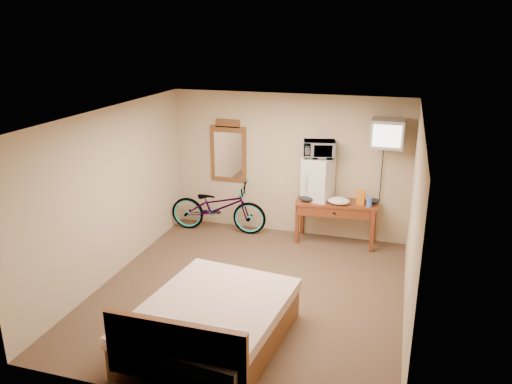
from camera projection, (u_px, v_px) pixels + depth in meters
The scene contains 13 objects.
room at pixel (249, 209), 6.66m from camera, with size 4.60×4.64×2.50m.
desk at pixel (336, 209), 8.43m from camera, with size 1.40×0.66×0.75m.
mini_fridge at pixel (318, 179), 8.43m from camera, with size 0.54×0.53×0.74m.
microwave at pixel (319, 149), 8.27m from camera, with size 0.51×0.35×0.28m, color silver.
snack_bag at pixel (361, 197), 8.26m from camera, with size 0.13×0.07×0.25m, color #CB6F12.
blue_cup at pixel (369, 202), 8.16m from camera, with size 0.09×0.09×0.15m, color #3E6DD4.
cloth_cream at pixel (339, 201), 8.29m from camera, with size 0.37×0.29×0.11m, color beige.
cloth_dark_a at pixel (307, 198), 8.43m from camera, with size 0.28×0.21×0.10m, color black.
cloth_dark_b at pixel (374, 201), 8.33m from camera, with size 0.20×0.16×0.09m, color black.
crt_television at pixel (388, 133), 7.83m from camera, with size 0.52×0.60×0.45m.
wall_mirror at pixel (228, 152), 8.98m from camera, with size 0.67×0.04×1.13m.
bicycle at pixel (218, 207), 9.01m from camera, with size 0.62×1.77×0.93m, color black.
bed at pixel (210, 326), 5.73m from camera, with size 1.73×2.17×0.90m.
Camera 1 is at (1.88, -5.97, 3.56)m, focal length 35.00 mm.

